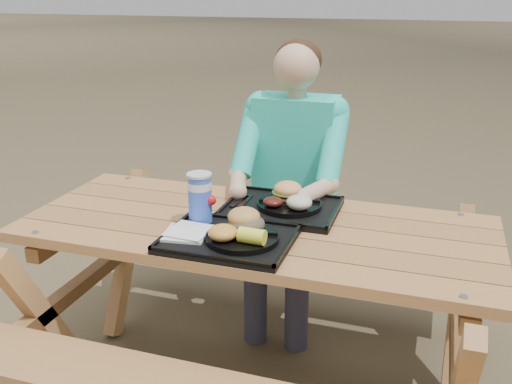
% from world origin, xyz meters
% --- Properties ---
extents(picnic_table, '(1.80, 1.49, 0.75)m').
position_xyz_m(picnic_table, '(0.00, 0.00, 0.38)').
color(picnic_table, '#999999').
rests_on(picnic_table, ground).
extents(tray_near, '(0.45, 0.35, 0.02)m').
position_xyz_m(tray_near, '(-0.04, -0.19, 0.76)').
color(tray_near, black).
rests_on(tray_near, picnic_table).
extents(tray_far, '(0.45, 0.35, 0.02)m').
position_xyz_m(tray_far, '(0.06, 0.15, 0.76)').
color(tray_far, black).
rests_on(tray_far, picnic_table).
extents(plate_near, '(0.26, 0.26, 0.02)m').
position_xyz_m(plate_near, '(0.01, -0.20, 0.78)').
color(plate_near, black).
rests_on(plate_near, tray_near).
extents(plate_far, '(0.26, 0.26, 0.02)m').
position_xyz_m(plate_far, '(0.09, 0.16, 0.78)').
color(plate_far, black).
rests_on(plate_far, tray_far).
extents(napkin_stack, '(0.17, 0.17, 0.02)m').
position_xyz_m(napkin_stack, '(-0.19, -0.22, 0.78)').
color(napkin_stack, silver).
rests_on(napkin_stack, tray_near).
extents(soda_cup, '(0.09, 0.09, 0.18)m').
position_xyz_m(soda_cup, '(-0.19, -0.08, 0.86)').
color(soda_cup, blue).
rests_on(soda_cup, tray_near).
extents(condiment_bbq, '(0.05, 0.05, 0.03)m').
position_xyz_m(condiment_bbq, '(-0.04, -0.07, 0.78)').
color(condiment_bbq, black).
rests_on(condiment_bbq, tray_near).
extents(condiment_mustard, '(0.05, 0.05, 0.03)m').
position_xyz_m(condiment_mustard, '(0.03, -0.07, 0.78)').
color(condiment_mustard, yellow).
rests_on(condiment_mustard, tray_near).
extents(sandwich, '(0.12, 0.12, 0.13)m').
position_xyz_m(sandwich, '(0.02, -0.16, 0.85)').
color(sandwich, '#BA8541').
rests_on(sandwich, plate_near).
extents(mac_cheese, '(0.10, 0.10, 0.05)m').
position_xyz_m(mac_cheese, '(-0.04, -0.26, 0.82)').
color(mac_cheese, gold).
rests_on(mac_cheese, plate_near).
extents(corn_cob, '(0.10, 0.10, 0.05)m').
position_xyz_m(corn_cob, '(0.07, -0.25, 0.82)').
color(corn_cob, yellow).
rests_on(corn_cob, plate_near).
extents(cutlery_far, '(0.03, 0.14, 0.01)m').
position_xyz_m(cutlery_far, '(-0.10, 0.16, 0.77)').
color(cutlery_far, black).
rests_on(cutlery_far, tray_far).
extents(burger, '(0.12, 0.12, 0.11)m').
position_xyz_m(burger, '(0.07, 0.21, 0.84)').
color(burger, '#EA9752').
rests_on(burger, plate_far).
extents(baked_beans, '(0.08, 0.08, 0.04)m').
position_xyz_m(baked_beans, '(0.04, 0.10, 0.81)').
color(baked_beans, '#45140D').
rests_on(baked_beans, plate_far).
extents(potato_salad, '(0.10, 0.10, 0.06)m').
position_xyz_m(potato_salad, '(0.14, 0.10, 0.82)').
color(potato_salad, beige).
rests_on(potato_salad, plate_far).
extents(diner, '(0.48, 0.84, 1.28)m').
position_xyz_m(diner, '(-0.01, 0.63, 0.64)').
color(diner, teal).
rests_on(diner, ground).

